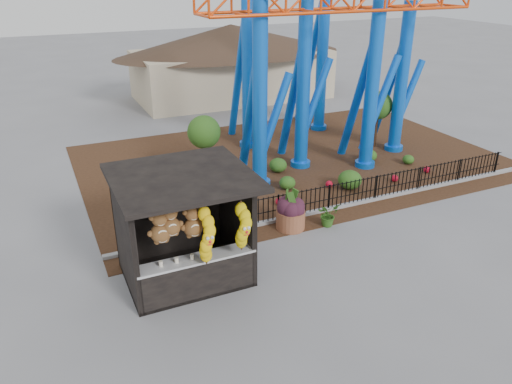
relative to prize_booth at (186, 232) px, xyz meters
name	(u,v)px	position (x,y,z in m)	size (l,w,h in m)	color
ground	(301,272)	(3.01, -0.88, -1.54)	(120.00, 120.00, 0.00)	slate
mulch_bed	(291,160)	(7.01, 7.12, -1.53)	(18.00, 12.00, 0.02)	#331E11
curb	(357,203)	(7.01, 2.12, -1.48)	(18.00, 0.18, 0.12)	gray
prize_booth	(186,232)	(0.00, 0.00, 0.00)	(3.50, 3.40, 3.12)	black
picket_fence	(378,188)	(7.91, 2.12, -1.04)	(12.20, 0.06, 1.00)	black
roller_coaster	(318,5)	(8.13, 7.35, 4.90)	(11.00, 6.37, 10.82)	blue
terracotta_planter	(291,219)	(3.97, 1.54, -1.22)	(0.95, 0.95, 0.64)	brown
planter_foliage	(291,202)	(3.97, 1.54, -0.58)	(0.70, 0.70, 0.64)	#301320
potted_plant	(328,215)	(5.19, 1.20, -1.15)	(0.71, 0.61, 0.79)	#205F1B
landscaping	(335,172)	(7.57, 4.49, -1.23)	(7.38, 3.52, 0.73)	#264C16
pavilion	(231,50)	(9.01, 19.12, 1.52)	(15.00, 15.00, 4.80)	#BFAD8C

